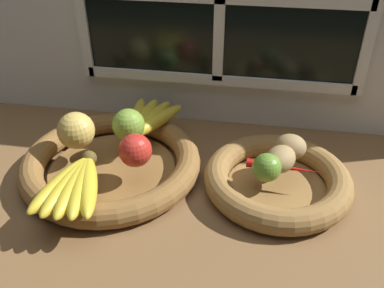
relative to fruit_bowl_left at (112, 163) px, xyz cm
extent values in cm
cube|color=brown|center=(19.26, -3.57, -3.82)|extent=(140.00, 90.00, 3.00)
cube|color=silver|center=(19.26, 26.43, 25.18)|extent=(140.00, 3.00, 55.00)
cube|color=white|center=(51.26, 23.93, 28.68)|extent=(2.40, 1.20, 40.40)
cube|color=white|center=(19.26, 23.93, 9.68)|extent=(64.00, 1.20, 2.40)
cylinder|color=brown|center=(0.00, 0.00, -1.82)|extent=(26.65, 26.65, 1.00)
torus|color=brown|center=(0.00, 0.00, 0.18)|extent=(37.50, 37.50, 5.00)
cylinder|color=olive|center=(34.38, 0.00, -1.82)|extent=(19.85, 19.85, 1.00)
torus|color=olive|center=(34.38, 0.00, 0.18)|extent=(29.20, 29.20, 5.00)
sphere|color=#7AA338|center=(2.49, 5.74, 6.19)|extent=(7.01, 7.01, 7.01)
sphere|color=#DBB756|center=(-7.33, 1.20, 6.55)|extent=(7.73, 7.73, 7.73)
sphere|color=red|center=(6.49, -3.03, 6.00)|extent=(6.64, 6.64, 6.64)
ellipsoid|color=gold|center=(-4.48, -13.25, 4.37)|extent=(7.37, 17.55, 3.37)
ellipsoid|color=gold|center=(-3.23, -13.46, 4.37)|extent=(4.94, 17.48, 3.37)
ellipsoid|color=gold|center=(-1.96, -13.48, 4.37)|extent=(4.33, 17.41, 3.37)
ellipsoid|color=gold|center=(-0.69, -13.32, 4.37)|extent=(6.79, 17.57, 3.37)
ellipsoid|color=gold|center=(0.53, -12.97, 4.37)|extent=(9.10, 17.35, 3.37)
sphere|color=brown|center=(-2.44, -4.88, 4.37)|extent=(3.04, 3.04, 3.04)
ellipsoid|color=gold|center=(7.25, 11.84, 4.15)|extent=(10.61, 16.89, 2.94)
ellipsoid|color=gold|center=(5.62, 12.47, 4.15)|extent=(7.57, 17.62, 2.94)
ellipsoid|color=gold|center=(3.91, 12.78, 4.15)|extent=(4.24, 17.65, 2.94)
ellipsoid|color=gold|center=(2.16, 12.73, 4.15)|extent=(5.09, 17.71, 2.94)
sphere|color=brown|center=(3.25, 4.06, 4.15)|extent=(2.64, 2.64, 2.64)
ellipsoid|color=#A38451|center=(34.38, 0.00, 5.11)|extent=(8.20, 8.94, 4.85)
ellipsoid|color=#A38451|center=(36.35, 4.33, 5.26)|extent=(6.94, 6.23, 5.16)
sphere|color=olive|center=(31.84, -3.81, 5.41)|extent=(5.45, 5.45, 5.45)
cone|color=red|center=(35.21, -0.59, 3.62)|extent=(14.38, 2.77, 1.87)
camera|label=1|loc=(28.34, -66.01, 51.17)|focal=38.45mm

